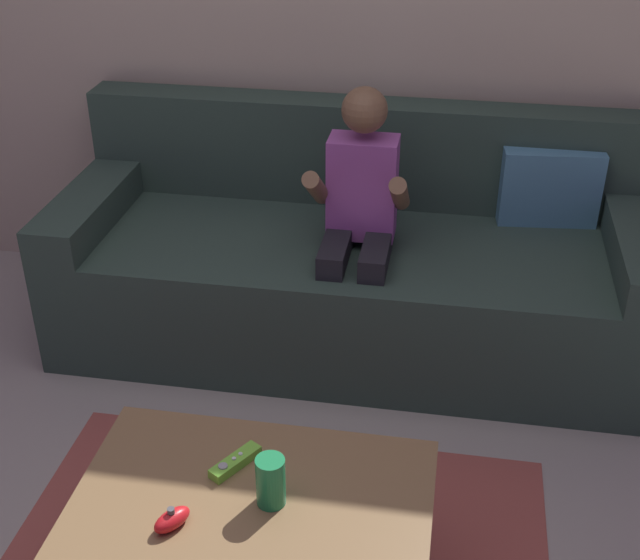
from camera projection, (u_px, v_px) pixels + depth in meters
name	position (u px, v px, depth m)	size (l,w,h in m)	color
couch	(357.00, 265.00, 3.08)	(2.07, 0.80, 0.80)	#2D4238
person_seated_on_couch	(358.00, 219.00, 2.79)	(0.32, 0.39, 0.97)	black
coffee_table	(250.00, 531.00, 1.91)	(0.80, 0.59, 0.40)	brown
game_remote_lime_near_edge	(235.00, 462.00, 1.99)	(0.10, 0.14, 0.03)	#72C638
nunchuk_red	(172.00, 519.00, 1.83)	(0.09, 0.10, 0.05)	red
soda_can	(271.00, 481.00, 1.87)	(0.07, 0.07, 0.12)	#1E7F47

